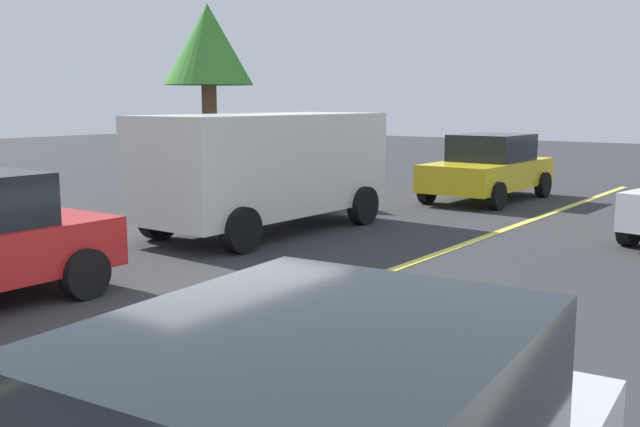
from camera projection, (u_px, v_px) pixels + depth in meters
The scene contains 5 objects.
ground_plane at pixel (185, 345), 7.41m from camera, with size 80.00×80.00×0.00m, color #2D2D30.
lane_marking_centre at pixel (350, 285), 9.80m from camera, with size 28.00×0.16×0.01m, color #E0D14C.
white_van at pixel (265, 165), 13.66m from camera, with size 5.23×2.31×2.20m.
car_yellow_far_lane at pixel (489, 167), 18.14m from camera, with size 4.20×2.06×1.62m.
tree_left_verge at pixel (208, 48), 18.88m from camera, with size 2.31×2.31×4.90m.
Camera 1 is at (-4.93, -5.33, 2.44)m, focal length 41.20 mm.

